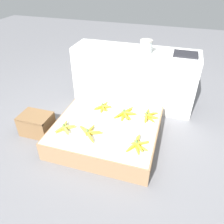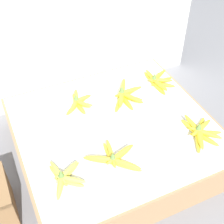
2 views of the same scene
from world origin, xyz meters
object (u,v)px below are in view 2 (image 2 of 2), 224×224
Objects in this scene: banana_bunch_middle_midleft at (78,102)px; banana_bunch_middle_right at (158,81)px; banana_bunch_front_midleft at (114,158)px; banana_bunch_front_left at (64,178)px; banana_bunch_middle_midright at (125,95)px; banana_bunch_front_right at (200,132)px.

banana_bunch_middle_midleft and banana_bunch_middle_right have the same top height.
banana_bunch_front_left is at bearing -177.88° from banana_bunch_front_midleft.
banana_bunch_middle_midright is at bearing -11.67° from banana_bunch_middle_midleft.
banana_bunch_middle_midleft reaches higher than banana_bunch_front_left.
banana_bunch_middle_right is at bearing 30.67° from banana_bunch_front_left.
banana_bunch_front_right reaches higher than banana_bunch_front_left.
banana_bunch_front_midleft is at bearing -138.84° from banana_bunch_middle_right.
banana_bunch_front_right reaches higher than banana_bunch_middle_midleft.
banana_bunch_middle_right is at bearing 10.42° from banana_bunch_middle_midright.
banana_bunch_front_midleft is (0.25, 0.01, -0.00)m from banana_bunch_front_left.
banana_bunch_front_left is 0.63m from banana_bunch_middle_midright.
banana_bunch_middle_midright reaches higher than banana_bunch_front_midleft.
banana_bunch_front_left is 1.05× the size of banana_bunch_middle_midleft.
banana_bunch_middle_midright is 1.04× the size of banana_bunch_middle_right.
banana_bunch_front_midleft is 1.06× the size of banana_bunch_middle_right.
banana_bunch_middle_right is (0.49, 0.43, 0.00)m from banana_bunch_front_midleft.
banana_bunch_front_left is 0.25m from banana_bunch_front_midleft.
banana_bunch_front_right is at bearing -1.78° from banana_bunch_front_left.
banana_bunch_middle_midleft is at bearing 168.33° from banana_bunch_middle_midright.
banana_bunch_middle_midright is at bearing 38.34° from banana_bunch_front_left.
banana_bunch_middle_midright reaches higher than banana_bunch_middle_midleft.
banana_bunch_front_right is at bearing -62.72° from banana_bunch_middle_midright.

